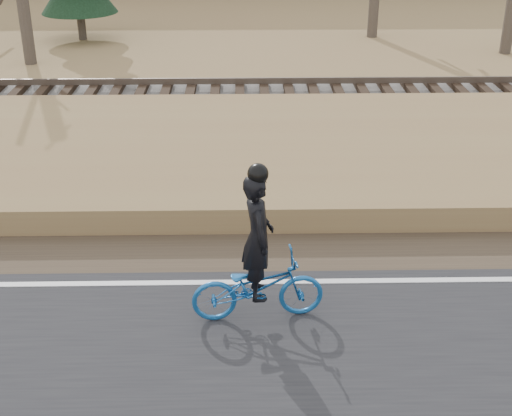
{
  "coord_description": "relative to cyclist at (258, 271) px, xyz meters",
  "views": [
    {
      "loc": [
        2.46,
        -8.56,
        5.44
      ],
      "look_at": [
        2.64,
        0.5,
        1.1
      ],
      "focal_mm": 50.0,
      "sensor_mm": 36.0,
      "label": 1
    }
  ],
  "objects": [
    {
      "name": "ground",
      "position": [
        -2.64,
        0.66,
        -0.76
      ],
      "size": [
        120.0,
        120.0,
        0.0
      ],
      "primitive_type": "plane",
      "color": "olive",
      "rests_on": "ground"
    },
    {
      "name": "edge_line",
      "position": [
        -2.64,
        0.86,
        -0.69
      ],
      "size": [
        120.0,
        0.12,
        0.01
      ],
      "primitive_type": "cube",
      "color": "silver",
      "rests_on": "road"
    },
    {
      "name": "shoulder",
      "position": [
        -2.64,
        1.86,
        -0.74
      ],
      "size": [
        120.0,
        1.6,
        0.04
      ],
      "primitive_type": "cube",
      "color": "#473A2B",
      "rests_on": "ground"
    },
    {
      "name": "railroad",
      "position": [
        -2.64,
        8.66,
        -0.23
      ],
      "size": [
        120.0,
        2.4,
        0.29
      ],
      "color": "black",
      "rests_on": "ballast"
    },
    {
      "name": "cyclist",
      "position": [
        0.0,
        0.0,
        0.0
      ],
      "size": [
        1.78,
        0.79,
        2.18
      ],
      "rotation": [
        0.0,
        0.0,
        1.68
      ],
      "color": "#155396",
      "rests_on": "road"
    },
    {
      "name": "embankment",
      "position": [
        -2.64,
        4.86,
        -0.54
      ],
      "size": [
        120.0,
        5.0,
        0.44
      ],
      "primitive_type": "cube",
      "color": "olive",
      "rests_on": "ground"
    },
    {
      "name": "ballast",
      "position": [
        -2.64,
        8.66,
        -0.53
      ],
      "size": [
        120.0,
        3.0,
        0.45
      ],
      "primitive_type": "cube",
      "color": "slate",
      "rests_on": "ground"
    }
  ]
}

